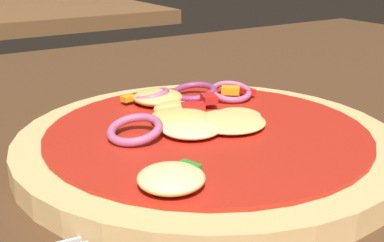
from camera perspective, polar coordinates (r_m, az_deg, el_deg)
dining_table at (r=0.40m, az=9.74°, el=-4.70°), size 1.14×0.91×0.03m
pizza at (r=0.37m, az=1.48°, el=-2.17°), size 0.27×0.27×0.03m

